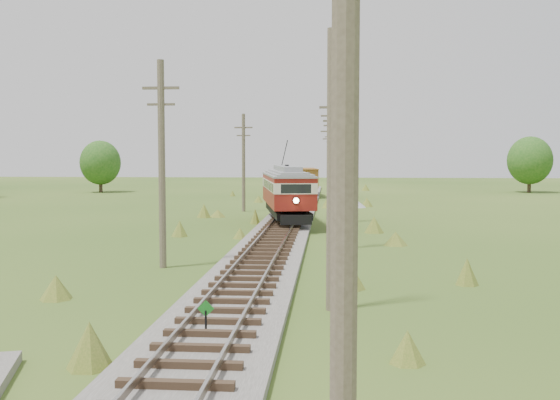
# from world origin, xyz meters

# --- Properties ---
(ground) EXTENTS (260.00, 260.00, 0.00)m
(ground) POSITION_xyz_m (0.00, 0.00, 0.00)
(ground) COLOR #2C4F17
(ground) RESTS_ON ground
(railbed_main) EXTENTS (3.60, 96.00, 0.57)m
(railbed_main) POSITION_xyz_m (0.00, 34.00, 0.19)
(railbed_main) COLOR #605B54
(railbed_main) RESTS_ON ground
(switch_marker) EXTENTS (0.45, 0.06, 1.08)m
(switch_marker) POSITION_xyz_m (-0.20, 1.50, 0.63)
(switch_marker) COLOR black
(switch_marker) RESTS_ON ground
(streetcar) EXTENTS (4.70, 12.10, 5.47)m
(streetcar) POSITION_xyz_m (0.00, 30.03, 2.56)
(streetcar) COLOR black
(streetcar) RESTS_ON ground
(gondola) EXTENTS (3.69, 8.90, 2.87)m
(gondola) POSITION_xyz_m (0.00, 61.11, 2.11)
(gondola) COLOR black
(gondola) RESTS_ON ground
(gravel_pile) EXTENTS (3.49, 3.70, 1.27)m
(gravel_pile) POSITION_xyz_m (4.91, 46.18, 0.59)
(gravel_pile) COLOR gray
(gravel_pile) RESTS_ON ground
(utility_pole_r_0) EXTENTS (1.60, 0.30, 8.50)m
(utility_pole_r_0) POSITION_xyz_m (3.20, -8.00, 4.37)
(utility_pole_r_0) COLOR brown
(utility_pole_r_0) RESTS_ON ground
(utility_pole_r_1) EXTENTS (0.30, 0.30, 8.80)m
(utility_pole_r_1) POSITION_xyz_m (3.10, 5.00, 4.40)
(utility_pole_r_1) COLOR brown
(utility_pole_r_1) RESTS_ON ground
(utility_pole_r_2) EXTENTS (1.60, 0.30, 8.60)m
(utility_pole_r_2) POSITION_xyz_m (3.30, 18.00, 4.42)
(utility_pole_r_2) COLOR brown
(utility_pole_r_2) RESTS_ON ground
(utility_pole_r_3) EXTENTS (1.60, 0.30, 9.00)m
(utility_pole_r_3) POSITION_xyz_m (3.20, 31.00, 4.63)
(utility_pole_r_3) COLOR brown
(utility_pole_r_3) RESTS_ON ground
(utility_pole_r_4) EXTENTS (1.60, 0.30, 8.40)m
(utility_pole_r_4) POSITION_xyz_m (3.00, 44.00, 4.32)
(utility_pole_r_4) COLOR brown
(utility_pole_r_4) RESTS_ON ground
(utility_pole_r_5) EXTENTS (1.60, 0.30, 8.90)m
(utility_pole_r_5) POSITION_xyz_m (3.40, 57.00, 4.58)
(utility_pole_r_5) COLOR brown
(utility_pole_r_5) RESTS_ON ground
(utility_pole_r_6) EXTENTS (1.60, 0.30, 8.70)m
(utility_pole_r_6) POSITION_xyz_m (3.20, 70.00, 4.47)
(utility_pole_r_6) COLOR brown
(utility_pole_r_6) RESTS_ON ground
(utility_pole_l_a) EXTENTS (1.60, 0.30, 9.00)m
(utility_pole_l_a) POSITION_xyz_m (-4.20, 12.00, 4.63)
(utility_pole_l_a) COLOR brown
(utility_pole_l_a) RESTS_ON ground
(utility_pole_l_b) EXTENTS (1.60, 0.30, 8.60)m
(utility_pole_l_b) POSITION_xyz_m (-4.50, 40.00, 4.42)
(utility_pole_l_b) COLOR brown
(utility_pole_l_b) RESTS_ON ground
(tree_mid_a) EXTENTS (5.46, 5.46, 7.03)m
(tree_mid_a) POSITION_xyz_m (-28.00, 68.00, 4.02)
(tree_mid_a) COLOR #38281C
(tree_mid_a) RESTS_ON ground
(tree_mid_b) EXTENTS (5.88, 5.88, 7.57)m
(tree_mid_b) POSITION_xyz_m (30.00, 72.00, 4.33)
(tree_mid_b) COLOR #38281C
(tree_mid_b) RESTS_ON ground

